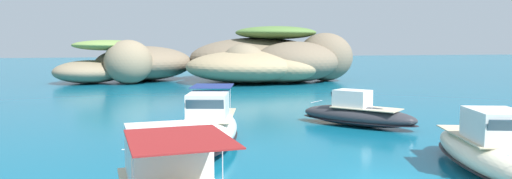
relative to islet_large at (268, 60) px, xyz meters
The scene contains 6 objects.
islet_large is the anchor object (origin of this frame).
islet_small 21.85m from the islet_large, 169.93° to the left, with size 26.18×22.28×6.53m.
motorboat_white 48.46m from the islet_large, 110.66° to the right, with size 5.99×11.11×3.33m.
motorboat_cream 54.64m from the islet_large, 95.94° to the right, with size 6.14×10.57×2.98m.
motorboat_charcoal 42.17m from the islet_large, 97.85° to the right, with size 7.53×8.45×2.58m.
channel_buoy 50.37m from the islet_large, 90.78° to the right, with size 0.56×0.56×1.48m.
Camera 1 is at (-10.30, -16.72, 5.87)m, focal length 32.02 mm.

